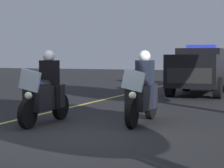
# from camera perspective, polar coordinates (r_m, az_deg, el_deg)

# --- Properties ---
(ground_plane) EXTENTS (80.00, 80.00, 0.00)m
(ground_plane) POSITION_cam_1_polar(r_m,az_deg,el_deg) (8.69, -4.97, -6.71)
(ground_plane) COLOR black
(police_motorcycle_lead_left) EXTENTS (2.14, 0.57, 1.72)m
(police_motorcycle_lead_left) POSITION_cam_1_polar(r_m,az_deg,el_deg) (10.02, -8.93, -1.31)
(police_motorcycle_lead_left) COLOR black
(police_motorcycle_lead_left) RESTS_ON ground
(police_motorcycle_lead_right) EXTENTS (2.14, 0.57, 1.72)m
(police_motorcycle_lead_right) POSITION_cam_1_polar(r_m,az_deg,el_deg) (9.98, 4.08, -1.30)
(police_motorcycle_lead_right) COLOR black
(police_motorcycle_lead_right) RESTS_ON ground
(police_suv) EXTENTS (4.95, 2.16, 2.05)m
(police_suv) POSITION_cam_1_polar(r_m,az_deg,el_deg) (17.91, 11.81, 2.03)
(police_suv) COLOR black
(police_suv) RESTS_ON ground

